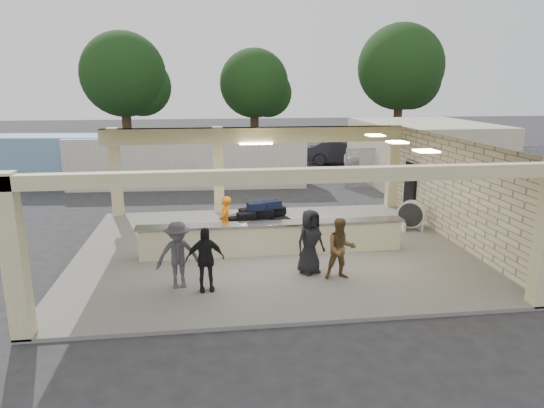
{
  "coord_description": "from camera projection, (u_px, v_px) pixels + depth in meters",
  "views": [
    {
      "loc": [
        -1.87,
        -14.53,
        5.2
      ],
      "look_at": [
        0.17,
        1.0,
        1.29
      ],
      "focal_mm": 32.0,
      "sensor_mm": 36.0,
      "label": 1
    }
  ],
  "objects": [
    {
      "name": "passenger_b",
      "position": [
        205.0,
        259.0,
        12.1
      ],
      "size": [
        1.0,
        0.47,
        1.65
      ],
      "primitive_type": "imported",
      "rotation": [
        0.0,
        0.0,
        0.12
      ],
      "color": "black",
      "rests_on": "pavilion"
    },
    {
      "name": "ground",
      "position": [
        271.0,
        251.0,
        15.47
      ],
      "size": [
        120.0,
        120.0,
        0.0
      ],
      "primitive_type": "plane",
      "color": "#28282A",
      "rests_on": "ground"
    },
    {
      "name": "passenger_a",
      "position": [
        341.0,
        249.0,
        12.85
      ],
      "size": [
        0.82,
        0.37,
        1.67
      ],
      "primitive_type": "imported",
      "rotation": [
        0.0,
        0.0,
        -0.02
      ],
      "color": "brown",
      "rests_on": "pavilion"
    },
    {
      "name": "drum_fan",
      "position": [
        411.0,
        214.0,
        17.2
      ],
      "size": [
        0.96,
        0.83,
        1.07
      ],
      "rotation": [
        0.0,
        0.0,
        -0.64
      ],
      "color": "white",
      "rests_on": "pavilion"
    },
    {
      "name": "tree_right",
      "position": [
        403.0,
        71.0,
        39.98
      ],
      "size": [
        7.2,
        7.0,
        10.0
      ],
      "color": "#382619",
      "rests_on": "ground"
    },
    {
      "name": "baggage_counter",
      "position": [
        273.0,
        238.0,
        14.85
      ],
      "size": [
        8.2,
        0.58,
        0.98
      ],
      "color": "beige",
      "rests_on": "pavilion"
    },
    {
      "name": "luggage_cart",
      "position": [
        260.0,
        221.0,
        15.7
      ],
      "size": [
        2.61,
        1.89,
        1.38
      ],
      "rotation": [
        0.0,
        0.0,
        0.19
      ],
      "color": "white",
      "rests_on": "pavilion"
    },
    {
      "name": "tree_mid",
      "position": [
        258.0,
        86.0,
        39.73
      ],
      "size": [
        6.0,
        5.6,
        8.0
      ],
      "color": "#382619",
      "rests_on": "ground"
    },
    {
      "name": "passenger_c",
      "position": [
        178.0,
        255.0,
        12.28
      ],
      "size": [
        1.18,
        0.61,
        1.75
      ],
      "primitive_type": "imported",
      "rotation": [
        0.0,
        0.0,
        0.19
      ],
      "color": "#454549",
      "rests_on": "pavilion"
    },
    {
      "name": "baggage_handler",
      "position": [
        225.0,
        222.0,
        15.36
      ],
      "size": [
        0.46,
        0.66,
        1.65
      ],
      "primitive_type": "imported",
      "rotation": [
        0.0,
        0.0,
        4.48
      ],
      "color": "orange",
      "rests_on": "pavilion"
    },
    {
      "name": "adjacent_building",
      "position": [
        423.0,
        152.0,
        25.91
      ],
      "size": [
        6.0,
        8.0,
        3.2
      ],
      "primitive_type": "cube",
      "color": "beige",
      "rests_on": "ground"
    },
    {
      "name": "car_dark",
      "position": [
        344.0,
        153.0,
        31.47
      ],
      "size": [
        5.12,
        3.45,
        1.61
      ],
      "primitive_type": "imported",
      "rotation": [
        0.0,
        0.0,
        1.17
      ],
      "color": "black",
      "rests_on": "ground"
    },
    {
      "name": "container_blue",
      "position": [
        46.0,
        161.0,
        24.85
      ],
      "size": [
        10.29,
        3.39,
        2.63
      ],
      "primitive_type": "cube",
      "rotation": [
        0.0,
        0.0,
        -0.1
      ],
      "color": "#7EA2CA",
      "rests_on": "ground"
    },
    {
      "name": "car_white_b",
      "position": [
        454.0,
        161.0,
        29.2
      ],
      "size": [
        4.51,
        2.97,
        1.34
      ],
      "primitive_type": "imported",
      "rotation": [
        0.0,
        0.0,
        1.21
      ],
      "color": "silver",
      "rests_on": "ground"
    },
    {
      "name": "car_white_a",
      "position": [
        394.0,
        161.0,
        28.08
      ],
      "size": [
        6.2,
        4.35,
        1.61
      ],
      "primitive_type": "imported",
      "rotation": [
        0.0,
        0.0,
        1.24
      ],
      "color": "silver",
      "rests_on": "ground"
    },
    {
      "name": "fence",
      "position": [
        457.0,
        165.0,
        25.27
      ],
      "size": [
        12.06,
        0.06,
        2.03
      ],
      "color": "gray",
      "rests_on": "ground"
    },
    {
      "name": "container_white",
      "position": [
        189.0,
        161.0,
        24.99
      ],
      "size": [
        12.04,
        2.97,
        2.59
      ],
      "primitive_type": "cube",
      "rotation": [
        0.0,
        0.0,
        -0.05
      ],
      "color": "silver",
      "rests_on": "ground"
    },
    {
      "name": "passenger_d",
      "position": [
        310.0,
        242.0,
        13.23
      ],
      "size": [
        0.95,
        0.72,
        1.8
      ],
      "primitive_type": "imported",
      "rotation": [
        0.0,
        0.0,
        0.47
      ],
      "color": "black",
      "rests_on": "pavilion"
    },
    {
      "name": "tree_left",
      "position": [
        128.0,
        78.0,
        36.38
      ],
      "size": [
        6.6,
        6.3,
        9.0
      ],
      "color": "#382619",
      "rests_on": "ground"
    },
    {
      "name": "pavilion",
      "position": [
        275.0,
        205.0,
        15.81
      ],
      "size": [
        12.01,
        10.0,
        3.55
      ],
      "color": "slate",
      "rests_on": "ground"
    }
  ]
}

